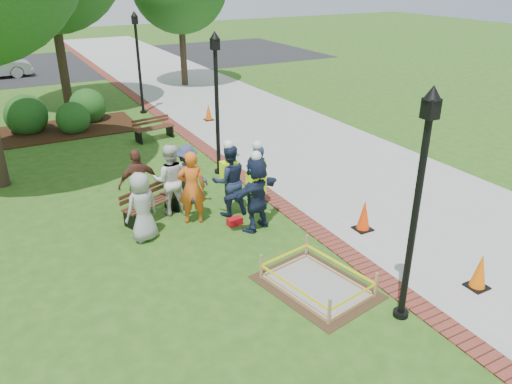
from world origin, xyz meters
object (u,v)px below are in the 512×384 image
bench_near (152,210)px  hivis_worker_c (229,179)px  hivis_worker_b (257,175)px  wet_concrete_pad (317,277)px  hivis_worker_a (256,191)px  lamp_near (418,193)px  cone_front (480,272)px

bench_near → hivis_worker_c: 2.12m
bench_near → hivis_worker_b: (2.66, -0.69, 0.67)m
wet_concrete_pad → hivis_worker_c: size_ratio=1.28×
hivis_worker_a → hivis_worker_c: 1.04m
wet_concrete_pad → hivis_worker_a: 2.86m
lamp_near → hivis_worker_a: 4.56m
wet_concrete_pad → hivis_worker_c: hivis_worker_c is taller
lamp_near → hivis_worker_a: bearing=99.7°
lamp_near → hivis_worker_a: size_ratio=2.12×
hivis_worker_b → hivis_worker_a: bearing=-119.8°
bench_near → lamp_near: lamp_near is taller
wet_concrete_pad → lamp_near: lamp_near is taller
lamp_near → hivis_worker_c: bearing=100.1°
wet_concrete_pad → hivis_worker_a: size_ratio=1.28×
hivis_worker_c → lamp_near: bearing=-79.9°
bench_near → hivis_worker_c: hivis_worker_c is taller
cone_front → hivis_worker_b: hivis_worker_b is taller
cone_front → hivis_worker_a: (-2.68, 4.32, 0.62)m
hivis_worker_a → hivis_worker_c: bearing=102.2°
hivis_worker_a → hivis_worker_b: size_ratio=1.08×
hivis_worker_a → wet_concrete_pad: bearing=-92.6°
wet_concrete_pad → lamp_near: size_ratio=0.60×
hivis_worker_a → hivis_worker_b: bearing=60.2°
bench_near → hivis_worker_c: bearing=-19.8°
cone_front → hivis_worker_a: hivis_worker_a is taller
wet_concrete_pad → cone_front: bearing=-29.1°
bench_near → cone_front: size_ratio=2.06×
bench_near → hivis_worker_a: bearing=-39.0°
hivis_worker_b → hivis_worker_c: 0.80m
lamp_near → hivis_worker_c: size_ratio=2.11×
cone_front → lamp_near: (-1.96, 0.07, 2.10)m
wet_concrete_pad → bench_near: bearing=113.8°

